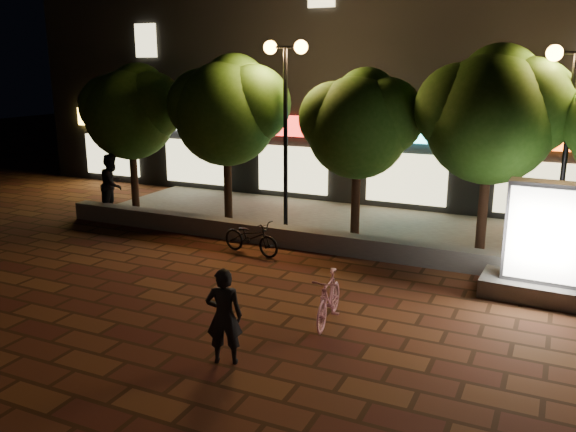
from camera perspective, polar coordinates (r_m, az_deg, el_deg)
The scene contains 15 objects.
ground at distance 11.85m, azimuth -4.44°, elevation -8.63°, with size 80.00×80.00×0.00m, color brown.
retaining_wall at distance 15.17m, azimuth 2.97°, elevation -2.40°, with size 16.00×0.45×0.50m, color slate.
sidewalk at distance 17.48m, azimuth 6.05°, elevation -0.90°, with size 16.00×5.00×0.08m, color slate.
building_block at distance 23.11m, azimuth 11.85°, elevation 15.02°, with size 28.00×8.12×11.30m.
tree_far_left at distance 19.44m, azimuth -14.80°, elevation 9.99°, with size 3.36×2.80×4.63m.
tree_left at distance 17.41m, azimuth -5.76°, elevation 10.43°, with size 3.60×3.00×4.89m.
tree_mid at distance 15.77m, azimuth 7.02°, elevation 9.15°, with size 3.24×2.70×4.50m.
tree_right at distance 15.05m, azimuth 19.27°, elevation 9.56°, with size 3.72×3.10×5.07m.
street_lamp_left at distance 16.23m, azimuth -0.24°, elevation 12.28°, with size 1.26×0.36×5.18m.
street_lamp_right at distance 14.69m, azimuth 25.73°, elevation 10.14°, with size 1.26×0.36×4.98m.
ad_kiosk at distance 12.92m, azimuth 23.37°, elevation -3.24°, with size 2.28×1.22×2.42m.
scooter_pink at distance 10.94m, azimuth 3.97°, elevation -7.93°, with size 0.45×1.60×0.96m, color pink.
rider at distance 9.47m, azimuth -6.19°, elevation -9.59°, with size 0.58×0.38×1.59m, color black.
scooter_parked at distance 14.83m, azimuth -3.58°, elevation -2.04°, with size 0.58×1.67×0.88m, color black.
pedestrian at distance 19.11m, azimuth -16.59°, elevation 2.95°, with size 0.93×0.72×1.90m, color black.
Camera 1 is at (5.42, -9.47, 4.63)m, focal length 36.81 mm.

